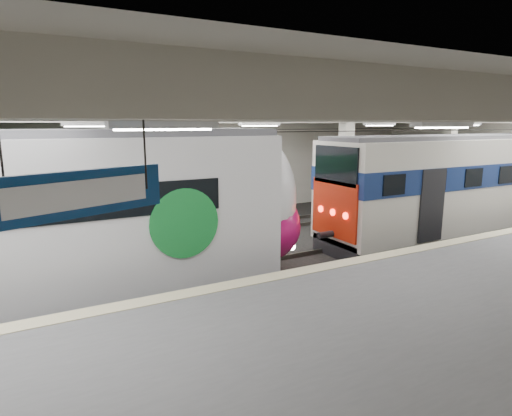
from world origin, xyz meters
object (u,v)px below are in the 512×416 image
older_rer (456,184)px  far_train (23,194)px  modern_emu (78,221)px  wayfinding_sign (81,193)px

older_rer → far_train: 17.65m
modern_emu → older_rer: modern_emu is taller
modern_emu → far_train: (-1.27, 5.50, 0.06)m
modern_emu → wayfinding_sign: bearing=-94.6°
modern_emu → far_train: bearing=103.0°
modern_emu → wayfinding_sign: size_ratio=7.71×
older_rer → wayfinding_sign: 17.69m
wayfinding_sign → far_train: bearing=70.9°
far_train → wayfinding_sign: (0.70, -12.64, 1.78)m
modern_emu → wayfinding_sign: wayfinding_sign is taller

